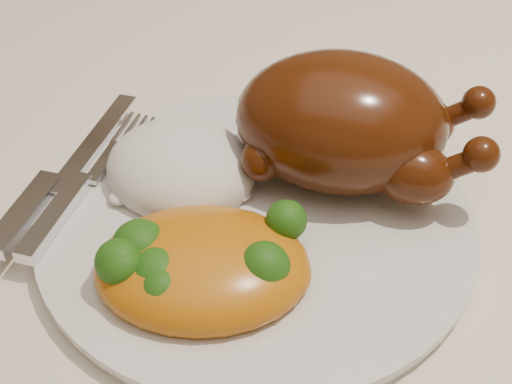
% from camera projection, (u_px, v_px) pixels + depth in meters
% --- Properties ---
extents(dining_table, '(1.60, 0.90, 0.76)m').
position_uv_depth(dining_table, '(422.00, 259.00, 0.61)').
color(dining_table, brown).
rests_on(dining_table, floor).
extents(tablecloth, '(1.73, 1.03, 0.18)m').
position_uv_depth(tablecloth, '(436.00, 195.00, 0.56)').
color(tablecloth, beige).
rests_on(tablecloth, dining_table).
extents(dinner_plate, '(0.34, 0.34, 0.01)m').
position_uv_depth(dinner_plate, '(256.00, 221.00, 0.49)').
color(dinner_plate, silver).
rests_on(dinner_plate, tablecloth).
extents(roast_chicken, '(0.19, 0.13, 0.09)m').
position_uv_depth(roast_chicken, '(347.00, 123.00, 0.49)').
color(roast_chicken, '#491D07').
rests_on(roast_chicken, dinner_plate).
extents(rice_mound, '(0.12, 0.11, 0.06)m').
position_uv_depth(rice_mound, '(181.00, 169.00, 0.50)').
color(rice_mound, white).
rests_on(rice_mound, dinner_plate).
extents(mac_and_cheese, '(0.16, 0.14, 0.05)m').
position_uv_depth(mac_and_cheese, '(205.00, 267.00, 0.43)').
color(mac_and_cheese, orange).
rests_on(mac_and_cheese, dinner_plate).
extents(cutlery, '(0.05, 0.19, 0.01)m').
position_uv_depth(cutlery, '(62.00, 190.00, 0.49)').
color(cutlery, silver).
rests_on(cutlery, dinner_plate).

